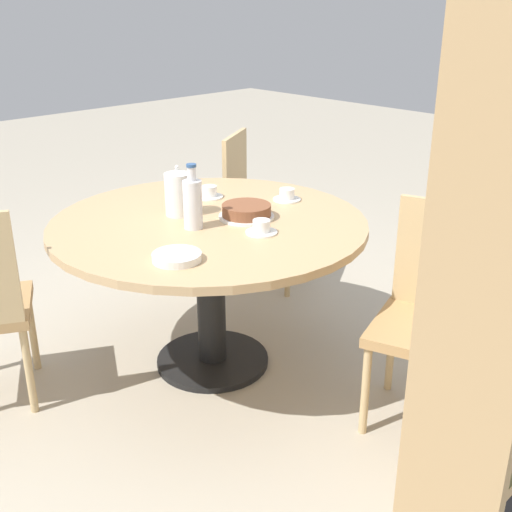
% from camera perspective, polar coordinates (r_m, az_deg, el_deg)
% --- Properties ---
extents(ground_plane, '(14.00, 14.00, 0.00)m').
position_cam_1_polar(ground_plane, '(3.22, -3.85, -9.40)').
color(ground_plane, '#B2A893').
extents(dining_table, '(1.43, 1.43, 0.74)m').
position_cam_1_polar(dining_table, '(2.94, -4.16, 0.78)').
color(dining_table, black).
rests_on(dining_table, ground_plane).
extents(chair_b, '(0.53, 0.53, 0.92)m').
position_cam_1_polar(chair_b, '(2.71, 15.35, -4.85)').
color(chair_b, tan).
rests_on(chair_b, ground_plane).
extents(chair_c, '(0.57, 0.57, 0.92)m').
position_cam_1_polar(chair_c, '(3.91, 0.00, 4.43)').
color(chair_c, tan).
rests_on(chair_c, ground_plane).
extents(coffee_pot, '(0.12, 0.12, 0.23)m').
position_cam_1_polar(coffee_pot, '(2.95, -6.95, 5.63)').
color(coffee_pot, white).
rests_on(coffee_pot, dining_table).
extents(water_bottle, '(0.08, 0.08, 0.28)m').
position_cam_1_polar(water_bottle, '(2.77, -5.65, 4.76)').
color(water_bottle, silver).
rests_on(water_bottle, dining_table).
extents(cake_main, '(0.25, 0.25, 0.06)m').
position_cam_1_polar(cake_main, '(2.91, -0.85, 3.97)').
color(cake_main, white).
rests_on(cake_main, dining_table).
extents(cup_a, '(0.14, 0.14, 0.06)m').
position_cam_1_polar(cup_a, '(2.72, 0.49, 2.51)').
color(cup_a, white).
rests_on(cup_a, dining_table).
extents(cup_b, '(0.14, 0.14, 0.06)m').
position_cam_1_polar(cup_b, '(3.22, -4.17, 5.61)').
color(cup_b, white).
rests_on(cup_b, dining_table).
extents(cup_c, '(0.14, 0.14, 0.06)m').
position_cam_1_polar(cup_c, '(3.17, 2.76, 5.38)').
color(cup_c, white).
rests_on(cup_c, dining_table).
extents(plate_stack, '(0.19, 0.19, 0.03)m').
position_cam_1_polar(plate_stack, '(2.46, -7.05, -0.08)').
color(plate_stack, white).
rests_on(plate_stack, dining_table).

